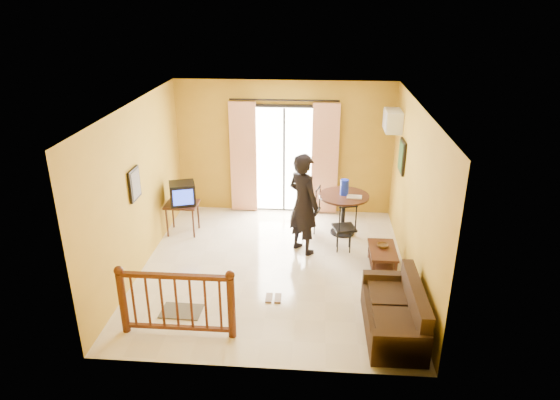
# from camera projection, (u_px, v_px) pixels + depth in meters

# --- Properties ---
(ground) EXTENTS (5.00, 5.00, 0.00)m
(ground) POSITION_uv_depth(u_px,v_px,m) (274.00, 267.00, 8.61)
(ground) COLOR beige
(ground) RESTS_ON ground
(room_shell) EXTENTS (5.00, 5.00, 5.00)m
(room_shell) POSITION_uv_depth(u_px,v_px,m) (273.00, 175.00, 7.95)
(room_shell) COLOR white
(room_shell) RESTS_ON ground
(balcony_door) EXTENTS (2.25, 0.14, 2.46)m
(balcony_door) POSITION_uv_depth(u_px,v_px,m) (284.00, 159.00, 10.39)
(balcony_door) COLOR black
(balcony_door) RESTS_ON ground
(tv_table) EXTENTS (0.62, 0.52, 0.62)m
(tv_table) POSITION_uv_depth(u_px,v_px,m) (182.00, 207.00, 9.67)
(tv_table) COLOR black
(tv_table) RESTS_ON ground
(television) EXTENTS (0.58, 0.55, 0.42)m
(television) POSITION_uv_depth(u_px,v_px,m) (182.00, 193.00, 9.56)
(television) COLOR black
(television) RESTS_ON tv_table
(picture_left) EXTENTS (0.05, 0.42, 0.52)m
(picture_left) POSITION_uv_depth(u_px,v_px,m) (135.00, 184.00, 7.99)
(picture_left) COLOR black
(picture_left) RESTS_ON room_shell
(dining_table) EXTENTS (0.97, 0.97, 0.80)m
(dining_table) POSITION_uv_depth(u_px,v_px,m) (344.00, 203.00, 9.61)
(dining_table) COLOR black
(dining_table) RESTS_ON ground
(water_jug) EXTENTS (0.16, 0.16, 0.30)m
(water_jug) POSITION_uv_depth(u_px,v_px,m) (344.00, 187.00, 9.51)
(water_jug) COLOR #1428C2
(water_jug) RESTS_ON dining_table
(serving_tray) EXTENTS (0.30, 0.21, 0.02)m
(serving_tray) POSITION_uv_depth(u_px,v_px,m) (354.00, 197.00, 9.44)
(serving_tray) COLOR beige
(serving_tray) RESTS_ON dining_table
(dining_chairs) EXTENTS (1.14, 1.21, 0.95)m
(dining_chairs) POSITION_uv_depth(u_px,v_px,m) (325.00, 240.00, 9.56)
(dining_chairs) COLOR black
(dining_chairs) RESTS_ON ground
(air_conditioner) EXTENTS (0.31, 0.60, 0.40)m
(air_conditioner) POSITION_uv_depth(u_px,v_px,m) (393.00, 121.00, 9.43)
(air_conditioner) COLOR white
(air_conditioner) RESTS_ON room_shell
(botanical_print) EXTENTS (0.05, 0.50, 0.60)m
(botanical_print) POSITION_uv_depth(u_px,v_px,m) (402.00, 157.00, 9.01)
(botanical_print) COLOR black
(botanical_print) RESTS_ON room_shell
(coffee_table) EXTENTS (0.45, 0.81, 0.36)m
(coffee_table) POSITION_uv_depth(u_px,v_px,m) (382.00, 255.00, 8.51)
(coffee_table) COLOR black
(coffee_table) RESTS_ON ground
(bowl) EXTENTS (0.20, 0.20, 0.06)m
(bowl) POSITION_uv_depth(u_px,v_px,m) (383.00, 246.00, 8.51)
(bowl) COLOR brown
(bowl) RESTS_ON coffee_table
(sofa) EXTENTS (0.76, 1.59, 0.76)m
(sofa) POSITION_uv_depth(u_px,v_px,m) (397.00, 315.00, 6.86)
(sofa) COLOR #301F12
(sofa) RESTS_ON ground
(standing_person) EXTENTS (0.80, 0.79, 1.86)m
(standing_person) POSITION_uv_depth(u_px,v_px,m) (303.00, 204.00, 8.83)
(standing_person) COLOR black
(standing_person) RESTS_ON ground
(stair_balustrade) EXTENTS (1.63, 0.13, 1.04)m
(stair_balustrade) POSITION_uv_depth(u_px,v_px,m) (176.00, 299.00, 6.72)
(stair_balustrade) COLOR #471E0F
(stair_balustrade) RESTS_ON ground
(doormat) EXTENTS (0.61, 0.42, 0.02)m
(doormat) POSITION_uv_depth(u_px,v_px,m) (181.00, 311.00, 7.41)
(doormat) COLOR #524E42
(doormat) RESTS_ON ground
(sandals) EXTENTS (0.25, 0.25, 0.03)m
(sandals) POSITION_uv_depth(u_px,v_px,m) (273.00, 298.00, 7.72)
(sandals) COLOR brown
(sandals) RESTS_ON ground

